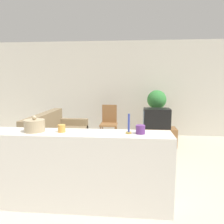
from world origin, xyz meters
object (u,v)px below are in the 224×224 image
at_px(couch, 58,140).
at_px(wooden_chair, 109,121).
at_px(decorative_bowl, 35,126).
at_px(potted_plant, 157,100).
at_px(television, 156,118).

relative_size(couch, wooden_chair, 1.99).
bearing_deg(wooden_chair, decorative_bowl, -100.86).
height_order(potted_plant, decorative_bowl, potted_plant).
height_order(wooden_chair, potted_plant, potted_plant).
xyz_separation_m(couch, decorative_bowl, (0.38, -1.88, 0.72)).
height_order(couch, television, television).
bearing_deg(television, potted_plant, 84.19).
xyz_separation_m(couch, wooden_chair, (0.98, 1.25, 0.20)).
bearing_deg(potted_plant, couch, -148.53).
relative_size(couch, decorative_bowl, 7.46).
bearing_deg(television, couch, -158.64).
bearing_deg(wooden_chair, couch, -128.16).
bearing_deg(potted_plant, wooden_chair, -174.57).
relative_size(television, wooden_chair, 0.68).
xyz_separation_m(couch, television, (2.19, 0.85, 0.37)).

